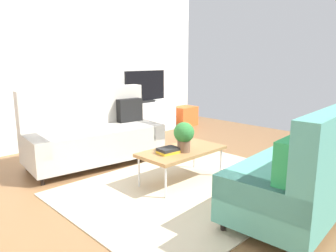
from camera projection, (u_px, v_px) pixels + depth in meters
ground_plane at (176, 184)px, 3.95m from camera, size 7.68×7.68×0.00m
wall_far at (62, 63)px, 5.62m from camera, size 6.40×0.12×2.90m
area_rug at (191, 187)px, 3.87m from camera, size 2.90×2.20×0.01m
couch_beige at (94, 134)px, 4.69m from camera, size 1.99×1.06×1.10m
couch_green at (307, 171)px, 3.16m from camera, size 1.96×0.97×1.10m
coffee_table at (182, 152)px, 3.97m from camera, size 1.10×0.56×0.42m
tv_console at (145, 117)px, 6.69m from camera, size 1.40×0.44×0.64m
tv at (145, 87)px, 6.55m from camera, size 1.00×0.20×0.64m
storage_trunk at (184, 116)px, 7.39m from camera, size 0.52×0.40×0.44m
potted_plant at (184, 135)px, 3.83m from camera, size 0.25×0.25×0.36m
table_book_0 at (168, 152)px, 3.81m from camera, size 0.26×0.21×0.03m
table_book_1 at (168, 149)px, 3.80m from camera, size 0.26×0.20×0.03m
vase_0 at (120, 101)px, 6.25m from camera, size 0.09×0.09×0.14m
bottle_0 at (129, 100)px, 6.29m from camera, size 0.06×0.06×0.19m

